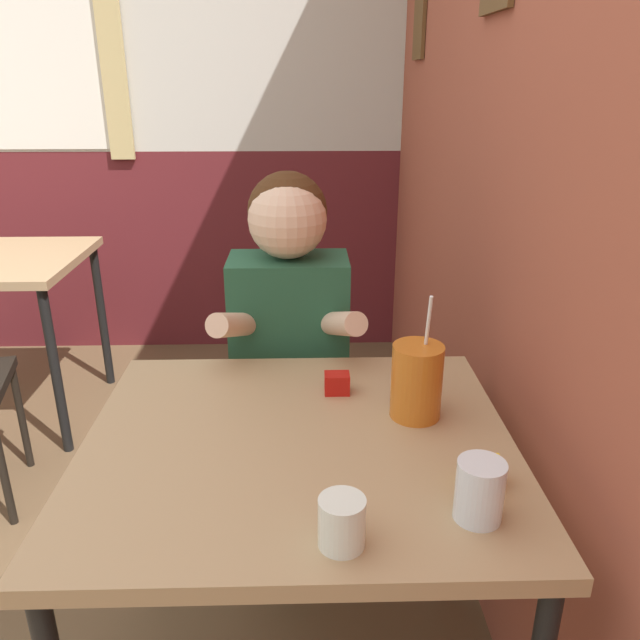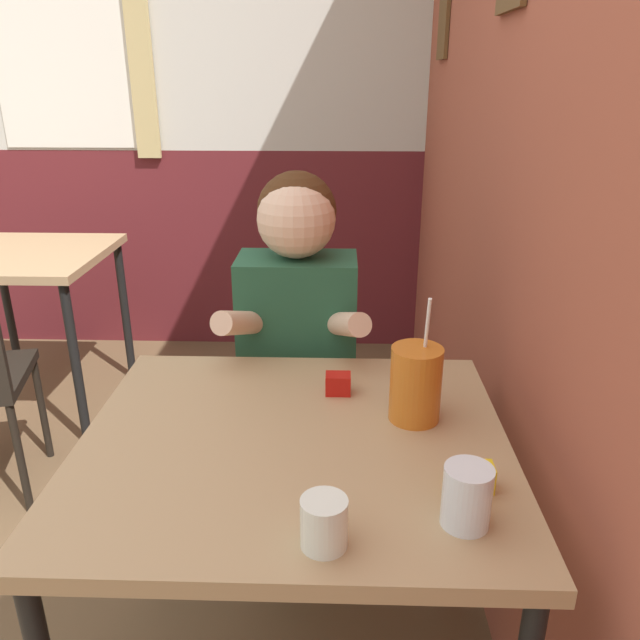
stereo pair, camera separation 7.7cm
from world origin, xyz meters
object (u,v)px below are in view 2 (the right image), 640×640
Objects in this scene: cocktail_pitcher at (416,384)px; background_table at (28,274)px; person_seated at (298,363)px; main_table at (294,468)px.

background_table is at bearing 138.60° from cocktail_pitcher.
cocktail_pitcher is at bearing -41.40° from background_table.
background_table is 1.54m from person_seated.
cocktail_pitcher is (0.29, -0.47, 0.18)m from person_seated.
background_table is 2.06m from cocktail_pitcher.
main_table is at bearing -160.34° from cocktail_pitcher.
person_seated is at bearing 92.93° from main_table.
cocktail_pitcher is at bearing -58.29° from person_seated.
cocktail_pitcher reaches higher than background_table.
background_table is at bearing 131.38° from main_table.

